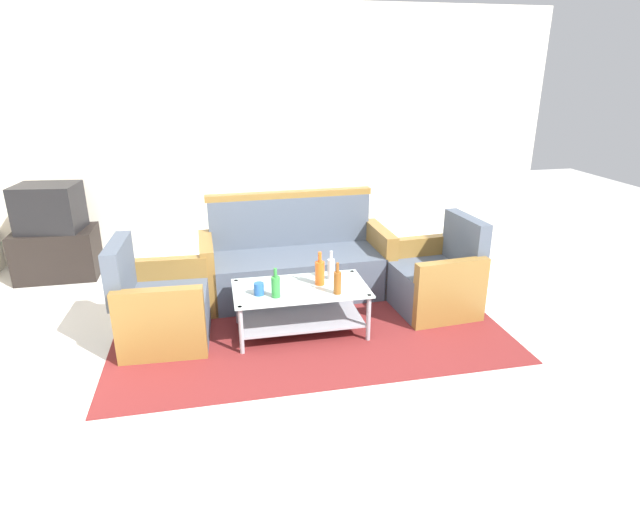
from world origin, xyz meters
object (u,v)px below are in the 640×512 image
Objects in this scene: bottle_orange at (320,272)px; television at (49,208)px; tv_stand at (57,254)px; cup at (259,289)px; couch at (296,263)px; coffee_table at (301,303)px; armchair_left at (161,308)px; bottle_clear at (331,268)px; bottle_green at (276,286)px; bottle_brown at (337,282)px; armchair_right at (435,279)px.

television reaches higher than bottle_orange.
television is at bearing 82.75° from tv_stand.
tv_stand reaches higher than cup.
coffee_table is (-0.09, -0.80, -0.04)m from couch.
armchair_left is 0.77× the size of coffee_table.
bottle_clear is at bearing 105.01° from couch.
bottle_green is at bearing -156.19° from bottle_orange.
couch is 6.91× the size of bottle_brown.
armchair_left reaches higher than coffee_table.
television reaches higher than coffee_table.
bottle_orange is (-1.12, -0.17, 0.23)m from armchair_right.
bottle_green is (-1.51, -0.35, 0.21)m from armchair_right.
tv_stand is at bearing -22.90° from couch.
couch reaches higher than bottle_green.
bottle_orange is 0.44× the size of television.
coffee_table is 4.57× the size of bottle_green.
cup is at bearing 95.24° from armchair_right.
coffee_table is at bearing -37.14° from tv_stand.
coffee_table is at bearing 82.08° from couch.
coffee_table is 1.69× the size of television.
cup is 2.69m from tv_stand.
couch is at bearing 71.76° from bottle_green.
couch is at bearing -21.52° from tv_stand.
tv_stand is at bearing 145.27° from bottle_orange.
coffee_table is 11.00× the size of cup.
coffee_table is at bearing 87.18° from armchair_left.
bottle_brown is 0.31m from bottle_clear.
bottle_green is at bearing 98.46° from armchair_right.
bottle_clear is at bearing 28.31° from bottle_green.
couch reaches higher than tv_stand.
bottle_brown is at bearing 80.97° from armchair_left.
cup is at bearing 170.28° from bottle_brown.
television is (-2.40, 0.95, 0.44)m from couch.
bottle_brown is 0.62m from cup.
armchair_right reaches higher than bottle_orange.
tv_stand is at bearing -141.77° from armchair_left.
bottle_brown is 0.92× the size of bottle_orange.
armchair_left reaches higher than bottle_clear.
bottle_green is at bearing -151.69° from bottle_clear.
bottle_orange reaches higher than bottle_green.
armchair_right is at bearing 8.85° from bottle_orange.
tv_stand reaches higher than coffee_table.
cup is at bearing -161.92° from bottle_clear.
bottle_orange is 1.14× the size of bottle_clear.
bottle_clear reaches higher than coffee_table.
armchair_left is 2.98× the size of bottle_orange.
bottle_brown is 3.23m from tv_stand.
bottle_brown is at bearing -33.82° from coffee_table.
couch is 2.79× the size of television.
television is (-2.48, 1.72, 0.24)m from bottle_orange.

